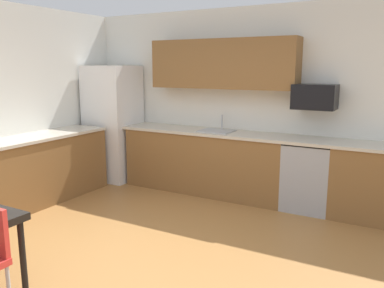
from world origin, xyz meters
name	(u,v)px	position (x,y,z in m)	size (l,w,h in m)	color
ground_plane	(142,263)	(0.00, 0.00, 0.00)	(12.00, 12.00, 0.00)	#9E6B38
wall_back	(246,102)	(0.00, 2.65, 1.35)	(5.80, 0.10, 2.70)	silver
cabinet_run_back	(205,162)	(-0.51, 2.30, 0.45)	(2.48, 0.60, 0.90)	brown
cabinet_run_back_right	(378,185)	(1.87, 2.30, 0.45)	(1.07, 0.60, 0.90)	brown
cabinet_run_left	(41,170)	(-2.30, 0.80, 0.45)	(0.60, 2.00, 0.90)	brown
countertop_back	(237,134)	(0.00, 2.30, 0.92)	(4.80, 0.64, 0.04)	beige
countertop_left	(39,137)	(-2.30, 0.80, 0.92)	(0.64, 2.00, 0.04)	beige
upper_cabinets_back	(222,64)	(-0.30, 2.43, 1.90)	(2.20, 0.34, 0.70)	brown
refrigerator	(113,123)	(-2.18, 2.22, 0.94)	(0.76, 0.70, 1.88)	white
oven_range	(309,175)	(1.03, 2.30, 0.46)	(0.60, 0.60, 0.91)	#999BA0
microwave	(315,97)	(1.03, 2.40, 1.48)	(0.54, 0.36, 0.32)	black
sink_basin	(217,135)	(-0.31, 2.30, 0.88)	(0.48, 0.40, 0.14)	#A5A8AD
sink_faucet	(222,123)	(-0.31, 2.48, 1.04)	(0.02, 0.02, 0.24)	#B2B5BA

